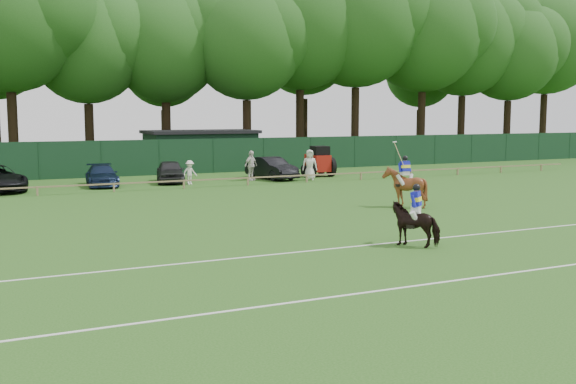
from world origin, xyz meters
TOP-DOWN VIEW (x-y plane):
  - ground at (0.00, 0.00)m, footprint 160.00×160.00m
  - horse_dark at (2.92, -1.66)m, footprint 1.68×1.80m
  - horse_chestnut at (7.96, 6.05)m, footprint 1.62×1.80m
  - sedan_navy at (-3.03, 21.40)m, footprint 2.17×4.45m
  - hatch_grey at (1.21, 21.56)m, footprint 2.56×4.40m
  - estate_black at (7.86, 20.87)m, footprint 2.19×4.59m
  - spectator_left at (1.99, 20.00)m, footprint 1.04×0.73m
  - spectator_mid at (6.28, 20.59)m, footprint 1.23×0.94m
  - spectator_right at (9.84, 19.21)m, footprint 1.13×0.95m
  - rider_dark at (2.93, -1.67)m, footprint 0.81×0.71m
  - rider_chestnut at (7.95, 6.04)m, footprint 0.94×0.60m
  - pitch_lines at (0.00, -3.50)m, footprint 60.00×5.10m
  - pitch_rail at (0.00, 18.00)m, footprint 62.10×0.10m
  - perimeter_fence at (0.00, 27.00)m, footprint 92.08×0.08m
  - utility_shed at (6.00, 30.00)m, footprint 8.40×4.40m
  - tree_row at (2.00, 35.00)m, footprint 96.00×12.00m
  - tractor at (11.65, 21.36)m, footprint 1.84×2.60m

SIDE VIEW (x-z plane):
  - ground at x=0.00m, z-range 0.00..0.00m
  - tree_row at x=2.00m, z-range -10.50..10.50m
  - pitch_lines at x=0.00m, z-range 0.00..0.01m
  - pitch_rail at x=0.00m, z-range 0.20..0.70m
  - sedan_navy at x=-3.03m, z-range 0.00..1.25m
  - hatch_grey at x=1.21m, z-range 0.00..1.41m
  - horse_dark at x=2.92m, z-range 0.00..1.43m
  - estate_black at x=7.86m, z-range 0.00..1.45m
  - spectator_left at x=1.99m, z-range 0.00..1.47m
  - horse_chestnut at x=7.96m, z-range 0.00..1.87m
  - spectator_mid at x=6.28m, z-range 0.00..1.94m
  - tractor at x=11.65m, z-range -0.06..2.03m
  - spectator_right at x=9.84m, z-range 0.00..1.98m
  - perimeter_fence at x=0.00m, z-range 0.00..2.50m
  - rider_dark at x=2.93m, z-range 0.69..2.10m
  - utility_shed at x=6.00m, z-range 0.02..3.06m
  - rider_chestnut at x=7.95m, z-range 0.72..2.77m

